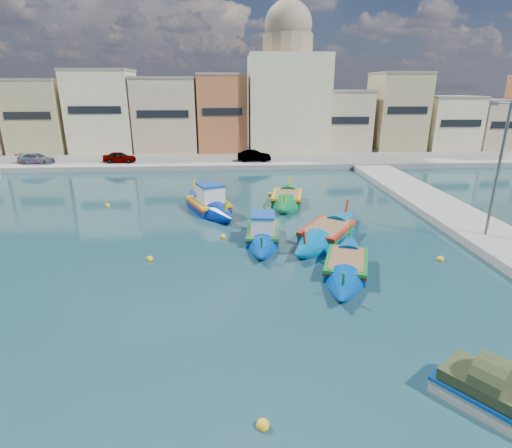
# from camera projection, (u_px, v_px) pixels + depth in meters

# --- Properties ---
(ground) EXTENTS (160.00, 160.00, 0.00)m
(ground) POSITION_uv_depth(u_px,v_px,m) (170.00, 303.00, 16.97)
(ground) COLOR #163A44
(ground) RESTS_ON ground
(north_quay) EXTENTS (80.00, 8.00, 0.60)m
(north_quay) POSITION_uv_depth(u_px,v_px,m) (210.00, 162.00, 47.08)
(north_quay) COLOR gray
(north_quay) RESTS_ON ground
(north_townhouses) EXTENTS (83.20, 7.87, 10.19)m
(north_townhouses) POSITION_uv_depth(u_px,v_px,m) (262.00, 116.00, 52.86)
(north_townhouses) COLOR tan
(north_townhouses) RESTS_ON ground
(church_block) EXTENTS (10.00, 10.00, 19.10)m
(church_block) POSITION_uv_depth(u_px,v_px,m) (287.00, 89.00, 52.52)
(church_block) COLOR beige
(church_block) RESTS_ON ground
(quay_street_lamp) EXTENTS (1.18, 0.16, 8.00)m
(quay_street_lamp) POSITION_uv_depth(u_px,v_px,m) (497.00, 170.00, 22.16)
(quay_street_lamp) COLOR #595B60
(quay_street_lamp) RESTS_ON ground
(parked_cars) EXTENTS (28.20, 1.85, 1.25)m
(parked_cars) POSITION_uv_depth(u_px,v_px,m) (135.00, 157.00, 44.92)
(parked_cars) COLOR #4C1919
(parked_cars) RESTS_ON north_quay
(luzzu_turquoise_cabin) EXTENTS (2.64, 8.51, 2.69)m
(luzzu_turquoise_cabin) POSITION_uv_depth(u_px,v_px,m) (263.00, 234.00, 23.95)
(luzzu_turquoise_cabin) COLOR #0042AD
(luzzu_turquoise_cabin) RESTS_ON ground
(luzzu_blue_cabin) EXTENTS (5.69, 9.30, 3.25)m
(luzzu_blue_cabin) POSITION_uv_depth(u_px,v_px,m) (209.00, 205.00, 29.48)
(luzzu_blue_cabin) COLOR #0027A4
(luzzu_blue_cabin) RESTS_ON ground
(luzzu_cyan_mid) EXTENTS (7.17, 9.05, 2.79)m
(luzzu_cyan_mid) POSITION_uv_depth(u_px,v_px,m) (327.00, 234.00, 24.06)
(luzzu_cyan_mid) COLOR #0063A3
(luzzu_cyan_mid) RESTS_ON ground
(luzzu_green) EXTENTS (3.75, 8.67, 2.65)m
(luzzu_green) POSITION_uv_depth(u_px,v_px,m) (287.00, 199.00, 31.56)
(luzzu_green) COLOR #0B753A
(luzzu_green) RESTS_ON ground
(luzzu_blue_south) EXTENTS (4.50, 8.58, 2.43)m
(luzzu_blue_south) POSITION_uv_depth(u_px,v_px,m) (346.00, 266.00, 19.84)
(luzzu_blue_south) COLOR #0044A6
(luzzu_blue_south) RESTS_ON ground
(tender_near) EXTENTS (2.94, 3.19, 1.40)m
(tender_near) POSITION_uv_depth(u_px,v_px,m) (488.00, 393.00, 11.37)
(tender_near) COLOR beige
(tender_near) RESTS_ON ground
(mooring_buoys) EXTENTS (20.86, 24.61, 0.36)m
(mooring_buoys) POSITION_uv_depth(u_px,v_px,m) (234.00, 241.00, 23.54)
(mooring_buoys) COLOR yellow
(mooring_buoys) RESTS_ON ground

